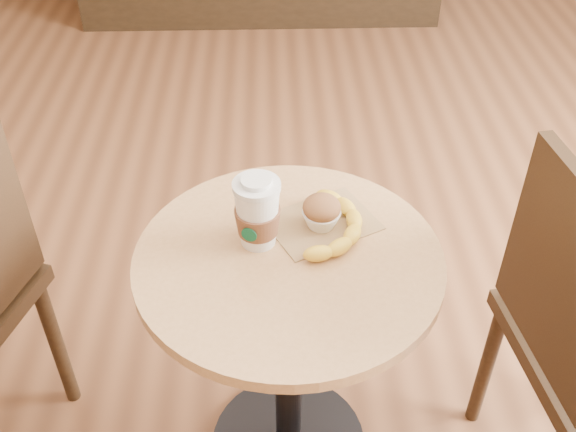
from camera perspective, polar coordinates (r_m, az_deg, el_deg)
The scene contains 5 objects.
cafe_table at distance 1.65m, azimuth 0.04°, elevation -9.01°, with size 0.69×0.69×0.75m.
kraft_bag at distance 1.57m, azimuth 2.87°, elevation -0.55°, with size 0.24×0.18×0.00m, color olive.
coffee_cup at distance 1.47m, azimuth -2.60°, elevation 0.13°, with size 0.10×0.11×0.17m.
muffin at distance 1.54m, azimuth 2.86°, elevation 0.35°, with size 0.09×0.09×0.08m.
banana at distance 1.54m, azimuth 4.01°, elevation -0.68°, with size 0.16×0.27×0.04m, color yellow, non-canonical shape.
Camera 1 is at (0.04, -1.09, 1.76)m, focal length 42.00 mm.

